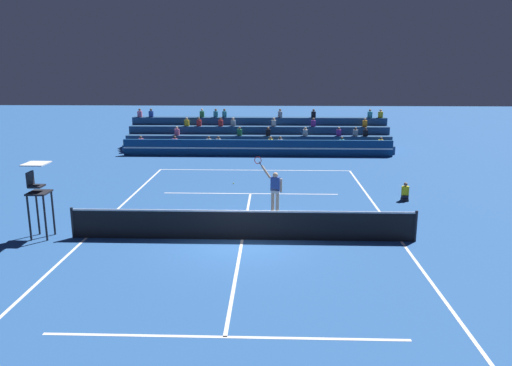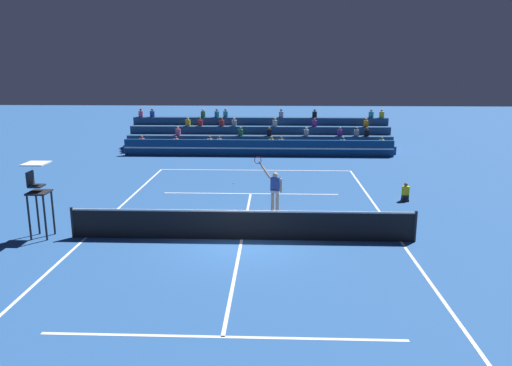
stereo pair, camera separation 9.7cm
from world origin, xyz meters
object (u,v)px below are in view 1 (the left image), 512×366
at_px(tennis_player, 275,190).
at_px(tennis_ball, 233,183).
at_px(umpire_chair, 38,190).
at_px(ball_kid_courtside, 405,194).

xyz_separation_m(tennis_player, tennis_ball, (-2.09, 5.10, -0.95)).
distance_m(umpire_chair, ball_kid_courtside, 15.11).
xyz_separation_m(umpire_chair, ball_kid_courtside, (14.06, 5.38, -1.39)).
height_order(tennis_player, tennis_ball, tennis_player).
relative_size(ball_kid_courtside, tennis_player, 0.35).
distance_m(umpire_chair, tennis_player, 8.87).
xyz_separation_m(umpire_chair, tennis_ball, (6.11, 8.38, -1.68)).
height_order(umpire_chair, tennis_ball, umpire_chair).
xyz_separation_m(ball_kid_courtside, tennis_player, (-5.85, -2.09, 0.65)).
distance_m(ball_kid_courtside, tennis_ball, 8.50).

